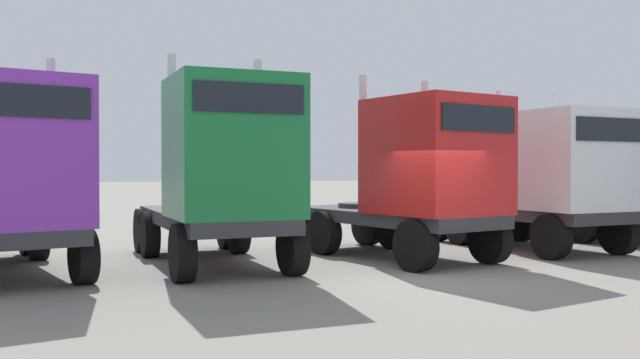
# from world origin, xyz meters

# --- Properties ---
(ground) EXTENTS (200.00, 200.00, 0.00)m
(ground) POSITION_xyz_m (0.00, 0.00, 0.00)
(ground) COLOR gray
(semi_truck_purple) EXTENTS (4.04, 6.73, 4.39)m
(semi_truck_purple) POSITION_xyz_m (-8.06, 2.11, 1.96)
(semi_truck_purple) COLOR #333338
(semi_truck_purple) RESTS_ON ground
(semi_truck_green) EXTENTS (2.98, 6.47, 4.55)m
(semi_truck_green) POSITION_xyz_m (-3.93, 2.09, 2.05)
(semi_truck_green) COLOR #333338
(semi_truck_green) RESTS_ON ground
(semi_truck_red) EXTENTS (3.90, 6.19, 4.29)m
(semi_truck_red) POSITION_xyz_m (0.57, 2.04, 1.96)
(semi_truck_red) COLOR #333338
(semi_truck_red) RESTS_ON ground
(semi_truck_white) EXTENTS (3.17, 6.09, 4.16)m
(semi_truck_white) POSITION_xyz_m (4.62, 2.65, 1.89)
(semi_truck_white) COLOR #333338
(semi_truck_white) RESTS_ON ground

